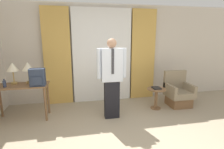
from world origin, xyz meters
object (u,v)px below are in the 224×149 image
Objects in this scene: desk at (21,91)px; bottle_by_lamp at (4,84)px; table_lamp_right at (28,67)px; armchair at (178,93)px; side_table at (156,95)px; table_lamp_left at (12,68)px; book at (156,88)px; person at (112,76)px; backpack at (37,77)px.

bottle_by_lamp reaches higher than desk.
armchair is (3.71, -0.09, -0.83)m from table_lamp_right.
desk is 3.20m from side_table.
side_table is at bearing 0.77° from bottle_by_lamp.
bottle_by_lamp is (-0.42, -0.24, -0.29)m from table_lamp_right.
armchair is at bearing 0.38° from desk.
table_lamp_left and table_lamp_right have the same top height.
desk is 3.19m from book.
person reaches higher than table_lamp_left.
armchair reaches higher than desk.
side_table is at bearing -3.58° from table_lamp_right.
desk is 0.65× the size of person.
side_table is (3.19, -0.07, -0.30)m from desk.
table_lamp_left is at bearing 168.20° from person.
book is (-0.00, 0.01, 0.19)m from side_table.
backpack is 2.82m from book.
book is at bearing -172.44° from armchair.
table_lamp_left is 0.52× the size of armchair.
table_lamp_left reaches higher than bottle_by_lamp.
book is (1.21, 0.26, -0.43)m from person.
backpack is (0.40, -0.15, 0.32)m from desk.
bottle_by_lamp is 0.81× the size of book.
side_table is (2.79, 0.08, -0.61)m from backpack.
armchair is at bearing 7.56° from book.
table_lamp_left reaches higher than desk.
table_lamp_left reaches higher than backpack.
armchair is (3.87, 0.03, -0.33)m from desk.
desk is 0.53m from table_lamp_right.
table_lamp_right is 0.27× the size of person.
desk is at bearing 178.84° from book.
armchair is at bearing 2.83° from backpack.
book is at bearing 12.10° from person.
table_lamp_right is 2.73× the size of bottle_by_lamp.
table_lamp_right is 0.89× the size of side_table.
backpack reaches higher than book.
backpack is (0.24, -0.27, -0.18)m from table_lamp_right.
armchair is at bearing -1.34° from table_lamp_left.
bottle_by_lamp is 4.17m from armchair.
bottle_by_lamp reaches higher than book.
side_table is (1.21, 0.25, -0.61)m from person.
desk is 5.32× the size of book.
side_table is at bearing -171.99° from armchair.
bottle_by_lamp is (-0.27, -0.12, 0.20)m from desk.
desk is 0.36m from bottle_by_lamp.
side_table is at bearing 11.84° from person.
bottle_by_lamp is 2.25m from person.
backpack is at bearing -178.45° from side_table.
book is at bearing 1.66° from backpack.
desk is at bearing 170.66° from person.
table_lamp_right reaches higher than book.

